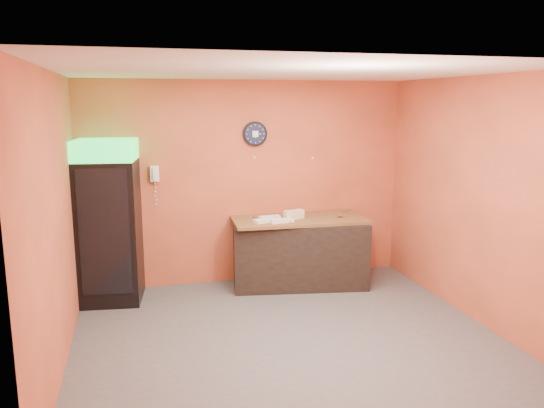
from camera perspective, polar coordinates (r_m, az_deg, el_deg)
name	(u,v)px	position (r m, az deg, el deg)	size (l,w,h in m)	color
floor	(287,337)	(5.92, 1.66, -14.11)	(4.50, 4.50, 0.00)	#47474C
back_wall	(247,183)	(7.39, -2.66, 2.32)	(4.50, 0.02, 2.80)	#DA5D3D
left_wall	(56,223)	(5.31, -22.26, -1.91)	(0.02, 4.00, 2.80)	#DA5D3D
right_wall	(477,200)	(6.47, 21.21, 0.36)	(0.02, 4.00, 2.80)	#DA5D3D
ceiling	(289,71)	(5.37, 1.83, 14.08)	(4.50, 4.00, 0.02)	white
beverage_cooler	(110,224)	(6.92, -17.04, -2.09)	(0.80, 0.81, 2.06)	black
prep_counter	(299,253)	(7.37, 2.95, -5.26)	(1.81, 0.80, 0.90)	black
wall_clock	(255,134)	(7.31, -1.85, 7.56)	(0.34, 0.06, 0.34)	black
wall_phone	(155,174)	(7.15, -12.52, 3.20)	(0.11, 0.10, 0.21)	white
butcher_paper	(300,219)	(7.25, 2.98, -1.68)	(1.83, 0.82, 0.04)	brown
sub_roll_stack	(294,215)	(7.18, 2.36, -1.15)	(0.30, 0.17, 0.12)	beige
wrapped_sandwich_left	(265,220)	(6.99, -0.75, -1.78)	(0.31, 0.12, 0.04)	silver
wrapped_sandwich_mid	(282,221)	(6.98, 1.06, -1.81)	(0.31, 0.12, 0.04)	silver
wrapped_sandwich_right	(270,217)	(7.18, -0.26, -1.45)	(0.29, 0.11, 0.04)	silver
kitchen_tool	(297,214)	(7.39, 2.74, -1.03)	(0.06, 0.06, 0.06)	silver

